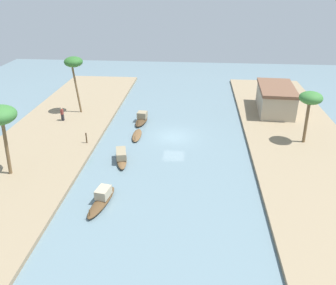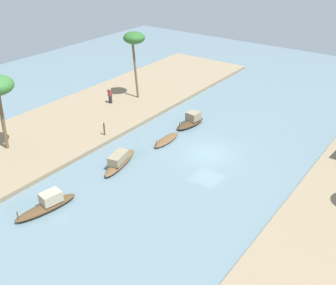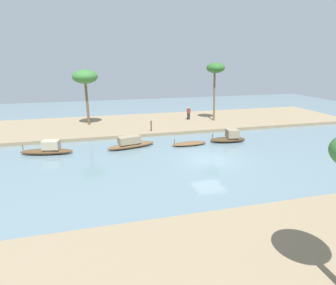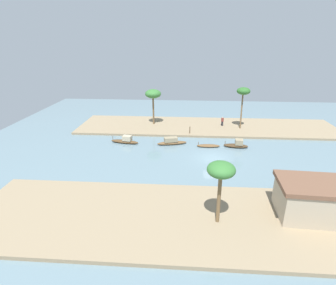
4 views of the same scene
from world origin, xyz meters
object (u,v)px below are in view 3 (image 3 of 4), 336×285
person_on_near_bank (189,114)px  palm_tree_left_near (216,69)px  sampan_with_tall_canopy (189,144)px  sampan_midstream (131,143)px  sampan_foreground (48,149)px  palm_tree_left_far (85,78)px  mooring_post (151,126)px  sampan_open_hull (229,138)px

person_on_near_bank → palm_tree_left_near: (-3.03, 1.10, 5.67)m
sampan_with_tall_canopy → sampan_midstream: 5.63m
sampan_with_tall_canopy → palm_tree_left_near: (-6.22, -8.69, 6.57)m
sampan_with_tall_canopy → sampan_midstream: (5.59, -0.61, 0.26)m
sampan_with_tall_canopy → person_on_near_bank: bearing=-110.0°
sampan_foreground → palm_tree_left_far: bearing=-99.4°
sampan_midstream → mooring_post: bearing=-136.7°
person_on_near_bank → mooring_post: bearing=38.3°
sampan_midstream → person_on_near_bank: bearing=-147.4°
sampan_midstream → person_on_near_bank: 12.72m
sampan_open_hull → sampan_with_tall_canopy: (4.24, 0.10, -0.26)m
person_on_near_bank → palm_tree_left_far: (12.68, -0.08, 4.86)m
sampan_with_tall_canopy → palm_tree_left_far: palm_tree_left_far is taller
sampan_midstream → mooring_post: size_ratio=4.01×
sampan_with_tall_canopy → palm_tree_left_near: size_ratio=0.48×
sampan_open_hull → mooring_post: bearing=-28.1°
palm_tree_left_near → palm_tree_left_far: size_ratio=1.11×
mooring_post → palm_tree_left_far: size_ratio=0.18×
sampan_foreground → palm_tree_left_near: (-19.04, -8.02, 6.32)m
sampan_open_hull → person_on_near_bank: (1.05, -9.69, 0.64)m
person_on_near_bank → mooring_post: (5.96, 4.83, -0.13)m
sampan_foreground → palm_tree_left_near: bearing=-146.6°
sampan_foreground → sampan_midstream: 7.23m
person_on_near_bank → palm_tree_left_far: bearing=-1.0°
sampan_foreground → person_on_near_bank: bearing=-139.8°
person_on_near_bank → palm_tree_left_near: size_ratio=0.23×
mooring_post → palm_tree_left_near: (-8.99, -3.73, 5.81)m
sampan_foreground → palm_tree_left_far: palm_tree_left_far is taller
palm_tree_left_far → sampan_with_tall_canopy: bearing=133.9°
sampan_open_hull → sampan_midstream: 9.84m
sampan_open_hull → sampan_midstream: bearing=3.7°
person_on_near_bank → palm_tree_left_near: bearing=159.4°
sampan_midstream → palm_tree_left_far: (3.90, -9.26, 5.50)m
mooring_post → palm_tree_left_near: palm_tree_left_near is taller
mooring_post → sampan_open_hull: bearing=145.2°
sampan_with_tall_canopy → sampan_midstream: sampan_midstream is taller
sampan_with_tall_canopy → mooring_post: 5.73m
palm_tree_left_near → sampan_foreground: bearing=22.8°
palm_tree_left_far → sampan_open_hull: bearing=144.5°
palm_tree_left_far → sampan_midstream: bearing=112.8°
sampan_with_tall_canopy → mooring_post: bearing=-62.8°
sampan_open_hull → palm_tree_left_far: size_ratio=0.58×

